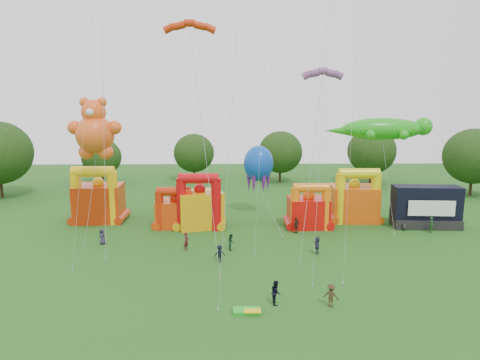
{
  "coord_description": "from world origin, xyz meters",
  "views": [
    {
      "loc": [
        -1.12,
        -23.63,
        14.9
      ],
      "look_at": [
        -0.29,
        18.0,
        7.29
      ],
      "focal_mm": 32.0,
      "sensor_mm": 36.0,
      "label": 1
    }
  ],
  "objects_px": {
    "bouncy_castle_2": "(200,206)",
    "spectator_0": "(102,237)",
    "spectator_4": "(296,225)",
    "octopus_kite": "(264,188)",
    "teddy_bear_kite": "(94,147)",
    "gecko_kite": "(384,143)",
    "bouncy_castle_0": "(98,200)",
    "stage_trailer": "(426,207)"
  },
  "relations": [
    {
      "from": "bouncy_castle_2",
      "to": "spectator_0",
      "type": "distance_m",
      "value": 11.78
    },
    {
      "from": "bouncy_castle_2",
      "to": "spectator_0",
      "type": "height_order",
      "value": "bouncy_castle_2"
    },
    {
      "from": "bouncy_castle_2",
      "to": "spectator_4",
      "type": "relative_size",
      "value": 3.58
    },
    {
      "from": "octopus_kite",
      "to": "teddy_bear_kite",
      "type": "bearing_deg",
      "value": -157.99
    },
    {
      "from": "bouncy_castle_2",
      "to": "gecko_kite",
      "type": "distance_m",
      "value": 23.33
    },
    {
      "from": "bouncy_castle_0",
      "to": "gecko_kite",
      "type": "relative_size",
      "value": 0.55
    },
    {
      "from": "gecko_kite",
      "to": "octopus_kite",
      "type": "relative_size",
      "value": 1.06
    },
    {
      "from": "stage_trailer",
      "to": "teddy_bear_kite",
      "type": "relative_size",
      "value": 0.52
    },
    {
      "from": "stage_trailer",
      "to": "spectator_4",
      "type": "height_order",
      "value": "stage_trailer"
    },
    {
      "from": "gecko_kite",
      "to": "octopus_kite",
      "type": "xyz_separation_m",
      "value": [
        -14.09,
        2.99,
        -6.0
      ]
    },
    {
      "from": "bouncy_castle_2",
      "to": "spectator_0",
      "type": "bearing_deg",
      "value": -148.5
    },
    {
      "from": "bouncy_castle_0",
      "to": "teddy_bear_kite",
      "type": "distance_m",
      "value": 10.29
    },
    {
      "from": "teddy_bear_kite",
      "to": "spectator_0",
      "type": "relative_size",
      "value": 9.1
    },
    {
      "from": "stage_trailer",
      "to": "octopus_kite",
      "type": "bearing_deg",
      "value": 168.07
    },
    {
      "from": "gecko_kite",
      "to": "spectator_0",
      "type": "height_order",
      "value": "gecko_kite"
    },
    {
      "from": "bouncy_castle_2",
      "to": "octopus_kite",
      "type": "height_order",
      "value": "octopus_kite"
    },
    {
      "from": "bouncy_castle_0",
      "to": "teddy_bear_kite",
      "type": "relative_size",
      "value": 0.47
    },
    {
      "from": "teddy_bear_kite",
      "to": "spectator_0",
      "type": "height_order",
      "value": "teddy_bear_kite"
    },
    {
      "from": "bouncy_castle_2",
      "to": "stage_trailer",
      "type": "distance_m",
      "value": 27.25
    },
    {
      "from": "bouncy_castle_0",
      "to": "bouncy_castle_2",
      "type": "bearing_deg",
      "value": -12.8
    },
    {
      "from": "bouncy_castle_0",
      "to": "bouncy_castle_2",
      "type": "distance_m",
      "value": 13.29
    },
    {
      "from": "teddy_bear_kite",
      "to": "bouncy_castle_0",
      "type": "bearing_deg",
      "value": 106.54
    },
    {
      "from": "teddy_bear_kite",
      "to": "spectator_4",
      "type": "relative_size",
      "value": 8.14
    },
    {
      "from": "bouncy_castle_2",
      "to": "gecko_kite",
      "type": "relative_size",
      "value": 0.52
    },
    {
      "from": "stage_trailer",
      "to": "octopus_kite",
      "type": "height_order",
      "value": "octopus_kite"
    },
    {
      "from": "bouncy_castle_2",
      "to": "octopus_kite",
      "type": "bearing_deg",
      "value": 25.2
    },
    {
      "from": "bouncy_castle_0",
      "to": "bouncy_castle_2",
      "type": "relative_size",
      "value": 1.06
    },
    {
      "from": "teddy_bear_kite",
      "to": "gecko_kite",
      "type": "xyz_separation_m",
      "value": [
        33.0,
        4.65,
        -0.06
      ]
    },
    {
      "from": "teddy_bear_kite",
      "to": "spectator_4",
      "type": "xyz_separation_m",
      "value": [
        22.2,
        1.3,
        -9.21
      ]
    },
    {
      "from": "bouncy_castle_0",
      "to": "teddy_bear_kite",
      "type": "xyz_separation_m",
      "value": [
        2.03,
        -6.83,
        7.42
      ]
    },
    {
      "from": "bouncy_castle_2",
      "to": "octopus_kite",
      "type": "xyz_separation_m",
      "value": [
        7.98,
        3.75,
        1.51
      ]
    },
    {
      "from": "bouncy_castle_0",
      "to": "gecko_kite",
      "type": "xyz_separation_m",
      "value": [
        35.03,
        -2.18,
        7.36
      ]
    },
    {
      "from": "octopus_kite",
      "to": "spectator_0",
      "type": "relative_size",
      "value": 7.28
    },
    {
      "from": "bouncy_castle_0",
      "to": "stage_trailer",
      "type": "bearing_deg",
      "value": -4.64
    },
    {
      "from": "stage_trailer",
      "to": "octopus_kite",
      "type": "xyz_separation_m",
      "value": [
        -19.26,
        4.07,
        1.66
      ]
    },
    {
      "from": "teddy_bear_kite",
      "to": "spectator_4",
      "type": "bearing_deg",
      "value": 3.35
    },
    {
      "from": "bouncy_castle_0",
      "to": "spectator_4",
      "type": "xyz_separation_m",
      "value": [
        24.22,
        -5.53,
        -1.79
      ]
    },
    {
      "from": "octopus_kite",
      "to": "spectator_0",
      "type": "height_order",
      "value": "octopus_kite"
    },
    {
      "from": "teddy_bear_kite",
      "to": "spectator_0",
      "type": "xyz_separation_m",
      "value": [
        0.99,
        -2.2,
        -9.31
      ]
    },
    {
      "from": "bouncy_castle_0",
      "to": "spectator_0",
      "type": "xyz_separation_m",
      "value": [
        3.02,
        -9.03,
        -1.89
      ]
    },
    {
      "from": "stage_trailer",
      "to": "spectator_4",
      "type": "distance_m",
      "value": 16.21
    },
    {
      "from": "octopus_kite",
      "to": "stage_trailer",
      "type": "bearing_deg",
      "value": -11.93
    }
  ]
}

